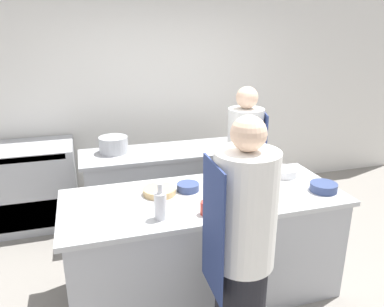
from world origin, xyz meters
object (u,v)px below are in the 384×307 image
(chef_at_prep_near, at_px, (242,253))
(bowl_prep_small, at_px, (284,172))
(chef_at_stove, at_px, (244,167))
(bowl_mixing_large, at_px, (188,187))
(cup, at_px, (206,208))
(bottle_wine, at_px, (160,205))
(oven_range, at_px, (32,185))
(stockpot, at_px, (114,145))
(bottle_olive_oil, at_px, (254,170))
(bowl_wooden_salad, at_px, (324,187))
(bottle_vinegar, at_px, (256,181))
(bowl_ceramic_blue, at_px, (159,191))

(chef_at_prep_near, height_order, bowl_prep_small, chef_at_prep_near)
(chef_at_prep_near, bearing_deg, bowl_prep_small, -39.80)
(chef_at_stove, distance_m, bowl_mixing_large, 0.95)
(cup, bearing_deg, chef_at_prep_near, -81.20)
(chef_at_stove, distance_m, bottle_wine, 1.47)
(bowl_prep_small, bearing_deg, bottle_wine, -159.79)
(oven_range, bearing_deg, stockpot, -22.21)
(chef_at_prep_near, relative_size, bottle_olive_oil, 8.43)
(bowl_prep_small, xyz_separation_m, cup, (-0.93, -0.50, 0.01))
(stockpot, bearing_deg, bottle_olive_oil, -44.64)
(stockpot, bearing_deg, chef_at_stove, -26.91)
(chef_at_stove, relative_size, cup, 16.65)
(cup, bearing_deg, bottle_olive_oil, 39.26)
(bowl_wooden_salad, bearing_deg, bottle_olive_oil, 137.38)
(bowl_prep_small, bearing_deg, chef_at_prep_near, -130.98)
(chef_at_prep_near, xyz_separation_m, cup, (-0.08, 0.49, 0.09))
(bottle_olive_oil, distance_m, bowl_wooden_salad, 0.61)
(bottle_olive_oil, relative_size, stockpot, 0.67)
(bottle_olive_oil, height_order, bottle_wine, bottle_wine)
(stockpot, bearing_deg, cup, -72.75)
(chef_at_stove, height_order, bowl_mixing_large, chef_at_stove)
(cup, bearing_deg, bottle_wine, 174.37)
(bottle_vinegar, height_order, bowl_ceramic_blue, bottle_vinegar)
(chef_at_prep_near, height_order, bowl_ceramic_blue, chef_at_prep_near)
(bowl_mixing_large, bearing_deg, oven_range, 132.21)
(oven_range, distance_m, cup, 2.53)
(stockpot, bearing_deg, bowl_ceramic_blue, -78.01)
(oven_range, relative_size, bowl_ceramic_blue, 3.66)
(bottle_olive_oil, bearing_deg, oven_range, 144.00)
(chef_at_prep_near, xyz_separation_m, bowl_wooden_salad, (1.00, 0.59, 0.07))
(chef_at_stove, bearing_deg, bowl_wooden_salad, 35.68)
(bottle_vinegar, bearing_deg, chef_at_stove, 72.10)
(bowl_wooden_salad, height_order, cup, cup)
(oven_range, height_order, bowl_wooden_salad, bowl_wooden_salad)
(chef_at_stove, bearing_deg, bottle_olive_oil, 0.97)
(chef_at_stove, relative_size, stockpot, 5.38)
(bottle_vinegar, height_order, bowl_prep_small, bottle_vinegar)
(chef_at_stove, height_order, bowl_prep_small, chef_at_stove)
(bowl_wooden_salad, height_order, stockpot, stockpot)
(chef_at_prep_near, relative_size, bottle_vinegar, 6.28)
(oven_range, bearing_deg, cup, -54.47)
(bottle_wine, distance_m, bowl_wooden_salad, 1.41)
(bottle_wine, bearing_deg, bottle_olive_oil, 26.60)
(bottle_vinegar, relative_size, bowl_mixing_large, 1.50)
(bottle_wine, bearing_deg, bowl_mixing_large, 51.64)
(bowl_wooden_salad, bearing_deg, chef_at_prep_near, -149.48)
(chef_at_stove, xyz_separation_m, cup, (-0.76, -0.99, 0.13))
(chef_at_stove, xyz_separation_m, bottle_wine, (-1.09, -0.96, 0.18))
(bottle_vinegar, xyz_separation_m, bottle_wine, (-0.84, -0.19, -0.00))
(bottle_olive_oil, xyz_separation_m, cup, (-0.63, -0.51, -0.03))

